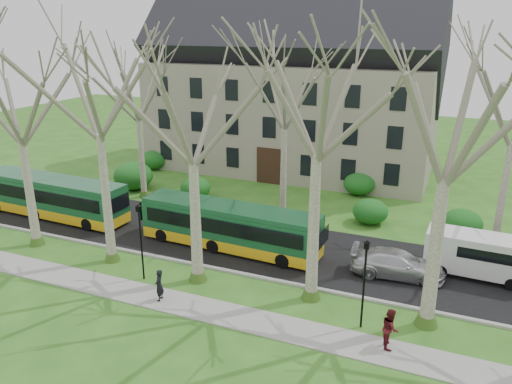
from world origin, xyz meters
TOP-DOWN VIEW (x-y plane):
  - ground at (0.00, 0.00)m, footprint 120.00×120.00m
  - sidewalk at (0.00, -2.50)m, footprint 70.00×2.00m
  - road at (0.00, 5.50)m, footprint 80.00×8.00m
  - curb at (0.00, 1.50)m, footprint 80.00×0.25m
  - building at (-6.00, 24.00)m, footprint 26.50×12.20m
  - tree_row_verge at (0.00, 0.30)m, footprint 49.00×7.00m
  - tree_row_far at (-1.33, 11.00)m, footprint 33.00×7.00m
  - lamp_row at (-0.00, -1.00)m, footprint 36.22×0.22m
  - hedges at (-4.67, 14.00)m, footprint 30.60×8.60m
  - bus_lead at (-17.53, 4.44)m, footprint 12.02×2.95m
  - bus_follow at (-3.33, 4.43)m, footprint 11.62×2.98m
  - sedan at (6.85, 4.64)m, footprint 5.25×2.55m
  - van_a at (10.91, 6.33)m, footprint 5.63×2.27m
  - pedestrian_a at (-3.89, -2.63)m, footprint 0.50×0.67m
  - pedestrian_b at (7.43, -2.07)m, footprint 0.89×1.03m

SIDE VIEW (x-z plane):
  - ground at x=0.00m, z-range 0.00..0.00m
  - sidewalk at x=0.00m, z-range 0.00..0.06m
  - road at x=0.00m, z-range 0.00..0.06m
  - curb at x=0.00m, z-range 0.00..0.14m
  - sedan at x=6.85m, z-range 0.06..1.53m
  - pedestrian_a at x=-3.89m, z-range 0.06..1.73m
  - pedestrian_b at x=7.43m, z-range 0.06..1.88m
  - hedges at x=-4.67m, z-range 0.00..2.00m
  - van_a at x=10.91m, z-range 0.06..2.48m
  - bus_follow at x=-3.33m, z-range 0.06..2.94m
  - bus_lead at x=-17.53m, z-range 0.06..3.04m
  - lamp_row at x=0.00m, z-range 0.42..4.72m
  - tree_row_far at x=-1.33m, z-range 0.00..12.00m
  - tree_row_verge at x=0.00m, z-range 0.00..14.00m
  - building at x=-6.00m, z-range 0.07..16.07m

